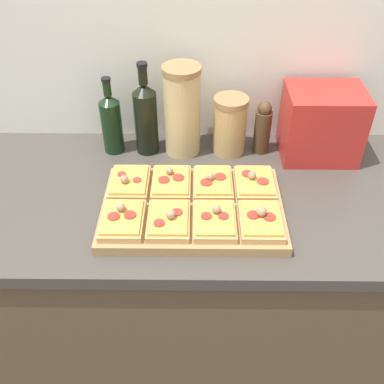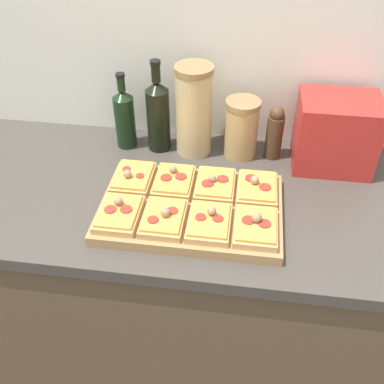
% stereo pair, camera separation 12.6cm
% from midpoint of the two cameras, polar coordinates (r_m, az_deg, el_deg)
% --- Properties ---
extents(wall_back, '(6.00, 0.06, 2.50)m').
position_cam_midpoint_polar(wall_back, '(1.48, 4.99, 18.75)').
color(wall_back, silver).
rests_on(wall_back, ground_plane).
extents(kitchen_counter, '(2.63, 0.67, 0.92)m').
position_cam_midpoint_polar(kitchen_counter, '(1.67, 2.56, -12.36)').
color(kitchen_counter, brown).
rests_on(kitchen_counter, ground_plane).
extents(cutting_board, '(0.50, 0.34, 0.03)m').
position_cam_midpoint_polar(cutting_board, '(1.26, 2.67, -2.22)').
color(cutting_board, '#A37A4C').
rests_on(cutting_board, kitchen_counter).
extents(pizza_slice_back_left, '(0.11, 0.15, 0.05)m').
position_cam_midpoint_polar(pizza_slice_back_left, '(1.32, -4.81, 1.74)').
color(pizza_slice_back_left, tan).
rests_on(pizza_slice_back_left, cutting_board).
extents(pizza_slice_back_midleft, '(0.11, 0.15, 0.05)m').
position_cam_midpoint_polar(pizza_slice_back_midleft, '(1.31, 0.42, 1.32)').
color(pizza_slice_back_midleft, tan).
rests_on(pizza_slice_back_midleft, cutting_board).
extents(pizza_slice_back_midright, '(0.11, 0.15, 0.05)m').
position_cam_midpoint_polar(pizza_slice_back_midright, '(1.30, 5.73, 0.84)').
color(pizza_slice_back_midright, tan).
rests_on(pizza_slice_back_midright, cutting_board).
extents(pizza_slice_back_right, '(0.11, 0.15, 0.05)m').
position_cam_midpoint_polar(pizza_slice_back_right, '(1.30, 11.04, 0.38)').
color(pizza_slice_back_right, tan).
rests_on(pizza_slice_back_right, cutting_board).
extents(pizza_slice_front_left, '(0.11, 0.15, 0.05)m').
position_cam_midpoint_polar(pizza_slice_front_left, '(1.20, -6.33, -2.83)').
color(pizza_slice_front_left, tan).
rests_on(pizza_slice_front_left, cutting_board).
extents(pizza_slice_front_midleft, '(0.11, 0.15, 0.05)m').
position_cam_midpoint_polar(pizza_slice_front_midleft, '(1.18, -0.60, -3.42)').
color(pizza_slice_front_midleft, tan).
rests_on(pizza_slice_front_midleft, cutting_board).
extents(pizza_slice_front_midright, '(0.11, 0.15, 0.05)m').
position_cam_midpoint_polar(pizza_slice_front_midright, '(1.18, 5.27, -3.94)').
color(pizza_slice_front_midright, tan).
rests_on(pizza_slice_front_midright, cutting_board).
extents(pizza_slice_front_right, '(0.11, 0.15, 0.06)m').
position_cam_midpoint_polar(pizza_slice_front_right, '(1.18, 11.14, -4.43)').
color(pizza_slice_front_right, tan).
rests_on(pizza_slice_front_right, cutting_board).
extents(olive_oil_bottle, '(0.07, 0.07, 0.26)m').
position_cam_midpoint_polar(olive_oil_bottle, '(1.50, -6.16, 9.34)').
color(olive_oil_bottle, black).
rests_on(olive_oil_bottle, kitchen_counter).
extents(wine_bottle, '(0.08, 0.08, 0.31)m').
position_cam_midpoint_polar(wine_bottle, '(1.46, -1.86, 9.76)').
color(wine_bottle, black).
rests_on(wine_bottle, kitchen_counter).
extents(grain_jar_tall, '(0.12, 0.12, 0.30)m').
position_cam_midpoint_polar(grain_jar_tall, '(1.44, 2.77, 10.22)').
color(grain_jar_tall, tan).
rests_on(grain_jar_tall, kitchen_counter).
extents(grain_jar_short, '(0.11, 0.11, 0.19)m').
position_cam_midpoint_polar(grain_jar_short, '(1.46, 8.77, 7.94)').
color(grain_jar_short, tan).
rests_on(grain_jar_short, kitchen_counter).
extents(pepper_mill, '(0.05, 0.05, 0.18)m').
position_cam_midpoint_polar(pepper_mill, '(1.47, 12.89, 7.24)').
color(pepper_mill, '#47331E').
rests_on(pepper_mill, kitchen_counter).
extents(toaster_oven, '(0.26, 0.18, 0.23)m').
position_cam_midpoint_polar(toaster_oven, '(1.48, 20.12, 6.97)').
color(toaster_oven, red).
rests_on(toaster_oven, kitchen_counter).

